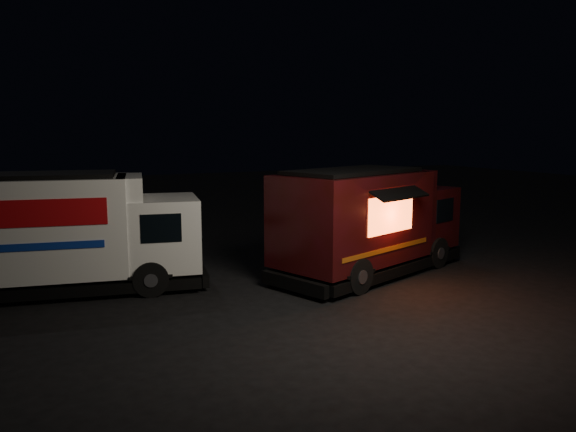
# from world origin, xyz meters

# --- Properties ---
(ground) EXTENTS (80.00, 80.00, 0.00)m
(ground) POSITION_xyz_m (0.00, 0.00, 0.00)
(ground) COLOR black
(ground) RESTS_ON ground
(white_truck) EXTENTS (7.05, 3.54, 3.05)m
(white_truck) POSITION_xyz_m (-5.15, 2.72, 1.53)
(white_truck) COLOR silver
(white_truck) RESTS_ON ground
(red_truck) EXTENTS (6.99, 4.45, 3.05)m
(red_truck) POSITION_xyz_m (2.80, 0.96, 1.53)
(red_truck) COLOR black
(red_truck) RESTS_ON ground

